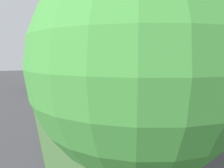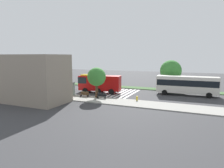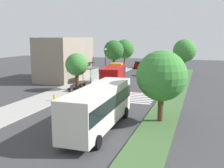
{
  "view_description": "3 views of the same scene",
  "coord_description": "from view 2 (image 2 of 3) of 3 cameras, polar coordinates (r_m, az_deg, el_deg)",
  "views": [
    {
      "loc": [
        23.62,
        -9.22,
        5.23
      ],
      "look_at": [
        0.35,
        0.98,
        1.77
      ],
      "focal_mm": 32.59,
      "sensor_mm": 36.0,
      "label": 1
    },
    {
      "loc": [
        -15.88,
        36.46,
        7.2
      ],
      "look_at": [
        -0.2,
        0.25,
        1.73
      ],
      "focal_mm": 31.69,
      "sensor_mm": 36.0,
      "label": 2
    },
    {
      "loc": [
        -33.87,
        -10.26,
        7.6
      ],
      "look_at": [
        -0.12,
        1.17,
        1.27
      ],
      "focal_mm": 42.49,
      "sensor_mm": 36.0,
      "label": 3
    }
  ],
  "objects": [
    {
      "name": "fire_hydrant",
      "position": [
        32.4,
        7.2,
        -4.12
      ],
      "size": [
        0.28,
        0.28,
        0.7
      ],
      "primitive_type": "cylinder",
      "color": "gold",
      "rests_on": "sidewalk"
    },
    {
      "name": "storefront_building",
      "position": [
        34.02,
        -22.56,
        1.49
      ],
      "size": [
        11.95,
        6.78,
        7.52
      ],
      "color": "gray",
      "rests_on": "ground_plane"
    },
    {
      "name": "crosswalk",
      "position": [
        39.76,
        2.23,
        -2.54
      ],
      "size": [
        5.85,
        9.91,
        0.01
      ],
      "color": "silver",
      "rests_on": "ground_plane"
    },
    {
      "name": "sidewalk_tree_west",
      "position": [
        44.35,
        -24.06,
        4.31
      ],
      "size": [
        3.99,
        3.99,
        6.86
      ],
      "color": "#513823",
      "rests_on": "sidewalk"
    },
    {
      "name": "bench_west_of_shelter",
      "position": [
        33.82,
        -3.04,
        -3.39
      ],
      "size": [
        1.6,
        0.5,
        0.9
      ],
      "color": "black",
      "rests_on": "sidewalk"
    },
    {
      "name": "transit_bus",
      "position": [
        39.31,
        20.73,
        -0.04
      ],
      "size": [
        10.86,
        3.02,
        3.58
      ],
      "rotation": [
        0.0,
        0.0,
        3.16
      ],
      "color": "silver",
      "rests_on": "ground_plane"
    },
    {
      "name": "median_tree_far_west",
      "position": [
        43.88,
        16.59,
        3.68
      ],
      "size": [
        4.48,
        4.48,
        6.35
      ],
      "color": "#513823",
      "rests_on": "median_strip"
    },
    {
      "name": "sidewalk",
      "position": [
        33.57,
        -5.42,
        -4.4
      ],
      "size": [
        60.0,
        4.5,
        0.14
      ],
      "primitive_type": "cube",
      "color": "#9E9B93",
      "rests_on": "ground_plane"
    },
    {
      "name": "median_tree_west",
      "position": [
        56.32,
        -16.06,
        5.32
      ],
      "size": [
        4.45,
        4.45,
        7.09
      ],
      "color": "#47301E",
      "rests_on": "median_strip"
    },
    {
      "name": "sidewalk_tree_far_west",
      "position": [
        34.08,
        -4.48,
        2.01
      ],
      "size": [
        3.21,
        3.21,
        5.23
      ],
      "color": "#47301E",
      "rests_on": "sidewalk"
    },
    {
      "name": "bus_stop_shelter",
      "position": [
        37.46,
        -13.19,
        -0.47
      ],
      "size": [
        3.5,
        1.4,
        2.46
      ],
      "color": "#4C4C51",
      "rests_on": "sidewalk"
    },
    {
      "name": "fire_truck",
      "position": [
        39.55,
        -3.97,
        0.34
      ],
      "size": [
        8.79,
        3.74,
        3.67
      ],
      "rotation": [
        0.0,
        0.0,
        0.16
      ],
      "color": "#A50C0C",
      "rests_on": "ground_plane"
    },
    {
      "name": "ground_plane",
      "position": [
        40.42,
        -0.11,
        -2.37
      ],
      "size": [
        120.0,
        120.0,
        0.0
      ],
      "primitive_type": "plane",
      "color": "#38383A"
    },
    {
      "name": "bench_near_shelter",
      "position": [
        35.43,
        -7.95,
        -2.93
      ],
      "size": [
        1.6,
        0.5,
        0.9
      ],
      "color": "#4C3823",
      "rests_on": "sidewalk"
    },
    {
      "name": "street_lamp",
      "position": [
        40.59,
        -17.83,
        2.17
      ],
      "size": [
        0.36,
        0.36,
        5.48
      ],
      "color": "#2D2D30",
      "rests_on": "sidewalk"
    },
    {
      "name": "median_strip",
      "position": [
        46.83,
        3.31,
        -0.88
      ],
      "size": [
        60.0,
        3.0,
        0.14
      ],
      "primitive_type": "cube",
      "color": "#3D6033",
      "rests_on": "ground_plane"
    }
  ]
}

